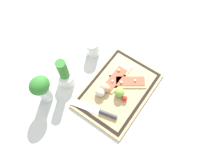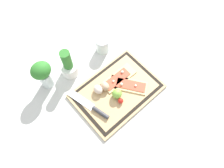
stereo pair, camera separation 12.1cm
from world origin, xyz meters
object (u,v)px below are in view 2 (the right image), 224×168
at_px(lime, 117,94).
at_px(herb_pot, 69,66).
at_px(knife, 95,109).
at_px(cherry_tomato_red, 121,101).
at_px(pizza_slice_near, 129,85).
at_px(egg_brown, 105,86).
at_px(egg_pink, 98,89).
at_px(sauce_jar, 102,46).
at_px(herb_glass, 43,74).
at_px(pizza_slice_far, 118,78).

xyz_separation_m(lime, herb_pot, (-0.10, 0.30, 0.03)).
bearing_deg(knife, herb_pot, 80.91).
bearing_deg(cherry_tomato_red, knife, 155.39).
relative_size(pizza_slice_near, lime, 4.00).
height_order(egg_brown, egg_pink, same).
bearing_deg(knife, lime, -8.21).
bearing_deg(pizza_slice_near, lime, -178.50).
relative_size(lime, sauce_jar, 0.56).
distance_m(egg_brown, cherry_tomato_red, 0.12).
xyz_separation_m(egg_brown, lime, (0.02, -0.08, 0.00)).
xyz_separation_m(lime, herb_glass, (-0.24, 0.32, 0.08)).
distance_m(knife, egg_brown, 0.14).
bearing_deg(pizza_slice_near, egg_brown, 145.56).
bearing_deg(egg_pink, herb_glass, 127.46).
height_order(lime, herb_pot, herb_pot).
distance_m(knife, herb_glass, 0.33).
height_order(pizza_slice_far, sauce_jar, sauce_jar).
bearing_deg(herb_pot, egg_pink, -79.58).
height_order(pizza_slice_far, egg_brown, egg_brown).
bearing_deg(egg_brown, egg_pink, 165.97).
height_order(knife, egg_pink, egg_pink).
xyz_separation_m(knife, egg_pink, (0.08, 0.07, 0.01)).
bearing_deg(egg_brown, herb_pot, 109.74).
distance_m(pizza_slice_near, egg_pink, 0.18).
relative_size(sauce_jar, herb_glass, 0.49).
bearing_deg(knife, egg_pink, 39.72).
distance_m(pizza_slice_near, cherry_tomato_red, 0.11).
xyz_separation_m(pizza_slice_near, pizza_slice_far, (-0.01, 0.07, 0.00)).
xyz_separation_m(egg_pink, herb_glass, (-0.18, 0.23, 0.08)).
xyz_separation_m(egg_pink, cherry_tomato_red, (0.05, -0.13, -0.01)).
xyz_separation_m(knife, cherry_tomato_red, (0.13, -0.06, 0.01)).
xyz_separation_m(egg_pink, herb_pot, (-0.04, 0.21, 0.03)).
height_order(knife, herb_pot, herb_pot).
height_order(lime, sauce_jar, sauce_jar).
bearing_deg(pizza_slice_near, sauce_jar, 79.43).
height_order(egg_brown, sauce_jar, sauce_jar).
distance_m(knife, herb_pot, 0.28).
bearing_deg(knife, egg_brown, 25.54).
bearing_deg(sauce_jar, pizza_slice_far, -107.40).
height_order(pizza_slice_near, cherry_tomato_red, cherry_tomato_red).
height_order(knife, sauce_jar, sauce_jar).
xyz_separation_m(herb_pot, herb_glass, (-0.14, 0.03, 0.05)).
distance_m(egg_brown, sauce_jar, 0.27).
xyz_separation_m(sauce_jar, herb_glass, (-0.38, 0.03, 0.08)).
relative_size(egg_brown, egg_pink, 1.00).
bearing_deg(pizza_slice_far, herb_pot, 128.17).
bearing_deg(herb_glass, knife, -72.30).
xyz_separation_m(cherry_tomato_red, sauce_jar, (0.16, 0.33, 0.01)).
bearing_deg(herb_pot, pizza_slice_far, -51.83).
xyz_separation_m(pizza_slice_far, egg_brown, (-0.10, 0.01, 0.02)).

